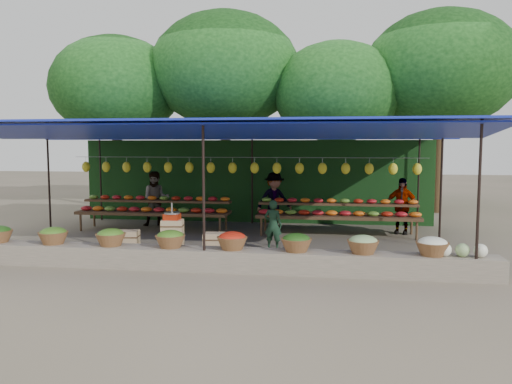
# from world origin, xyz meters

# --- Properties ---
(ground) EXTENTS (60.00, 60.00, 0.00)m
(ground) POSITION_xyz_m (0.00, 0.00, 0.00)
(ground) COLOR brown
(ground) RESTS_ON ground
(stone_curb) EXTENTS (10.60, 0.55, 0.40)m
(stone_curb) POSITION_xyz_m (0.00, -2.75, 0.20)
(stone_curb) COLOR #686253
(stone_curb) RESTS_ON ground
(stall_canopy) EXTENTS (10.80, 6.60, 2.82)m
(stall_canopy) POSITION_xyz_m (-0.00, 0.06, 2.68)
(stall_canopy) COLOR black
(stall_canopy) RESTS_ON ground
(produce_baskets) EXTENTS (8.98, 0.58, 0.34)m
(produce_baskets) POSITION_xyz_m (-0.10, -2.75, 0.56)
(produce_baskets) COLOR brown
(produce_baskets) RESTS_ON stone_curb
(netting_backdrop) EXTENTS (10.60, 0.06, 2.50)m
(netting_backdrop) POSITION_xyz_m (0.00, 3.15, 1.25)
(netting_backdrop) COLOR #1C491A
(netting_backdrop) RESTS_ON ground
(tree_row) EXTENTS (16.51, 5.50, 7.12)m
(tree_row) POSITION_xyz_m (0.50, 6.09, 4.70)
(tree_row) COLOR #321D12
(tree_row) RESTS_ON ground
(fruit_table_left) EXTENTS (4.21, 0.95, 0.93)m
(fruit_table_left) POSITION_xyz_m (-2.49, 1.35, 0.61)
(fruit_table_left) COLOR #462A1C
(fruit_table_left) RESTS_ON ground
(fruit_table_right) EXTENTS (4.21, 0.95, 0.93)m
(fruit_table_right) POSITION_xyz_m (2.51, 1.35, 0.61)
(fruit_table_right) COLOR #462A1C
(fruit_table_right) RESTS_ON ground
(crate_counter) EXTENTS (2.39, 0.40, 0.77)m
(crate_counter) POSITION_xyz_m (-1.03, -1.68, 0.31)
(crate_counter) COLOR tan
(crate_counter) RESTS_ON ground
(weighing_scale) EXTENTS (0.34, 0.34, 0.36)m
(weighing_scale) POSITION_xyz_m (-1.01, -1.68, 0.86)
(weighing_scale) COLOR #B7280E
(weighing_scale) RESTS_ON crate_counter
(vendor_seated) EXTENTS (0.45, 0.33, 1.12)m
(vendor_seated) POSITION_xyz_m (1.04, -0.76, 0.56)
(vendor_seated) COLOR #173420
(vendor_seated) RESTS_ON ground
(customer_left) EXTENTS (0.92, 0.81, 1.60)m
(customer_left) POSITION_xyz_m (-2.66, 1.96, 0.80)
(customer_left) COLOR slate
(customer_left) RESTS_ON ground
(customer_mid) EXTENTS (1.17, 0.96, 1.58)m
(customer_mid) POSITION_xyz_m (0.74, 2.24, 0.79)
(customer_mid) COLOR slate
(customer_mid) RESTS_ON ground
(customer_right) EXTENTS (0.93, 0.56, 1.49)m
(customer_right) POSITION_xyz_m (4.18, 1.75, 0.74)
(customer_right) COLOR slate
(customer_right) RESTS_ON ground
(blue_crate_front) EXTENTS (0.52, 0.39, 0.29)m
(blue_crate_front) POSITION_xyz_m (-4.16, -2.23, 0.15)
(blue_crate_front) COLOR navy
(blue_crate_front) RESTS_ON ground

